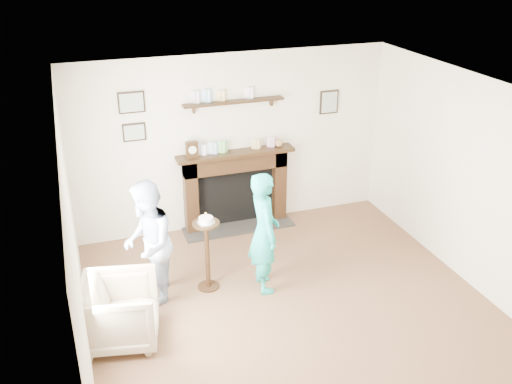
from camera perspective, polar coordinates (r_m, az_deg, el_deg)
The scene contains 6 objects.
ground at distance 6.53m, azimuth 4.38°, elevation -12.58°, with size 5.00×5.00×0.00m, color brown.
room_shell at distance 6.29m, azimuth 2.37°, elevation 2.98°, with size 4.54×5.02×2.52m.
armchair at distance 6.41m, azimuth -13.10°, elevation -14.09°, with size 0.75×0.78×0.71m, color #BFA38E.
man at distance 6.93m, azimuth -10.27°, elevation -10.50°, with size 0.72×0.56×1.49m, color silver.
woman at distance 7.04m, azimuth 0.77°, elevation -9.39°, with size 0.54×0.36×1.49m, color teal.
pedestal_table at distance 6.73m, azimuth -4.95°, elevation -5.02°, with size 0.32×0.32×1.01m.
Camera 1 is at (-2.14, -4.75, 3.94)m, focal length 40.00 mm.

